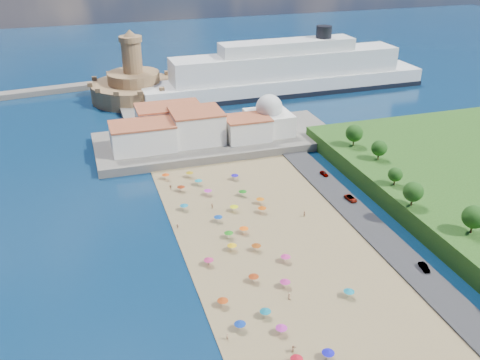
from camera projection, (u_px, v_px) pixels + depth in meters
name	position (u px, v px, depth m)	size (l,w,h in m)	color
ground	(254.00, 251.00, 137.01)	(700.00, 700.00, 0.00)	#071938
terrace	(217.00, 140.00, 201.59)	(90.00, 36.00, 3.00)	#59544C
jetty	(145.00, 117.00, 225.74)	(18.00, 70.00, 2.40)	#59544C
waterfront_buildings	(182.00, 127.00, 195.80)	(57.00, 29.00, 11.00)	silver
domed_building	(269.00, 118.00, 202.00)	(16.00, 16.00, 15.00)	silver
fortress	(134.00, 86.00, 249.03)	(40.00, 40.00, 32.40)	#97734B
cruise_ship	(286.00, 74.00, 258.19)	(141.71, 23.55, 30.88)	black
beach_parasols	(255.00, 267.00, 127.11)	(30.58, 116.67, 2.20)	gray
beachgoers	(246.00, 251.00, 134.92)	(38.00, 95.63, 1.83)	tan
parked_cars	(382.00, 228.00, 144.61)	(2.68, 83.02, 1.34)	gray
hillside_trees	(433.00, 196.00, 142.37)	(13.02, 110.11, 7.66)	#382314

